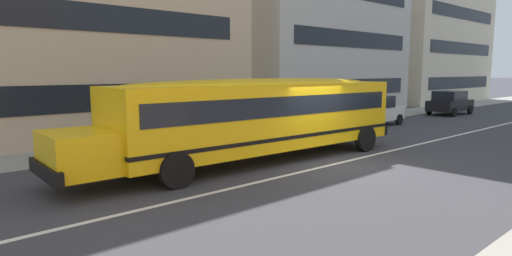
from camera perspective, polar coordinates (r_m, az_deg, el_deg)
name	(u,v)px	position (r m, az deg, el deg)	size (l,w,h in m)	color
ground_plane	(333,164)	(14.04, 10.30, -4.83)	(400.00, 400.00, 0.00)	#38383D
sidewalk_far	(203,138)	(19.32, -7.18, -1.35)	(120.00, 3.00, 0.01)	gray
lane_centreline	(333,164)	(14.04, 10.30, -4.82)	(110.00, 0.16, 0.01)	silver
school_bus	(259,113)	(14.06, 0.34, 2.09)	(12.44, 3.23, 2.76)	yellow
parked_car_black_end_of_row	(450,102)	(32.43, 24.54, 3.13)	(3.90, 1.88, 1.64)	black
parked_car_white_past_driveway	(373,110)	(24.38, 15.46, 2.28)	(3.98, 2.03, 1.64)	silver
apartment_block_far_right	(415,3)	(47.78, 20.51, 15.41)	(15.37, 10.05, 19.70)	beige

